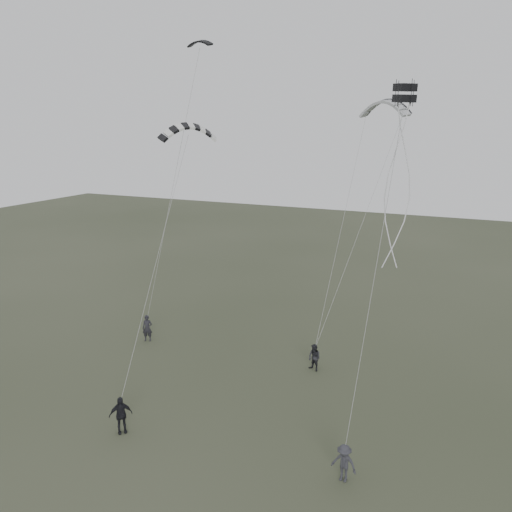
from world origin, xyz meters
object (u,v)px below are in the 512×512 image
at_px(flyer_far, 344,463).
at_px(kite_pale_large, 385,102).
at_px(kite_striped, 188,126).
at_px(kite_dark_small, 200,41).
at_px(flyer_left, 147,328).
at_px(flyer_right, 314,358).
at_px(flyer_center, 121,415).
at_px(kite_box, 405,93).

bearing_deg(flyer_far, kite_pale_large, 104.27).
bearing_deg(kite_striped, kite_pale_large, -5.49).
relative_size(flyer_far, kite_dark_small, 1.02).
xyz_separation_m(flyer_left, flyer_right, (12.24, 0.51, -0.09)).
bearing_deg(kite_dark_small, flyer_left, -138.29).
bearing_deg(flyer_center, kite_pale_large, 16.69).
bearing_deg(kite_dark_small, flyer_far, -35.73).
xyz_separation_m(kite_dark_small, kite_box, (13.87, -6.99, -3.89)).
bearing_deg(flyer_right, flyer_center, -99.10).
bearing_deg(kite_pale_large, flyer_left, -127.96).
bearing_deg(kite_pale_large, kite_striped, -116.47).
relative_size(flyer_right, kite_pale_large, 0.49).
bearing_deg(kite_dark_small, kite_striped, -69.19).
xyz_separation_m(flyer_left, kite_dark_small, (3.42, 2.56, 19.14)).
height_order(flyer_far, kite_pale_large, kite_pale_large).
bearing_deg(kite_striped, kite_box, -61.12).
relative_size(flyer_left, flyer_far, 1.11).
distance_m(kite_dark_small, kite_pale_large, 12.55).
relative_size(flyer_right, flyer_center, 0.89).
height_order(kite_pale_large, kite_box, kite_pale_large).
height_order(flyer_right, kite_striped, kite_striped).
bearing_deg(flyer_center, flyer_left, 73.26).
height_order(flyer_center, kite_striped, kite_striped).
bearing_deg(kite_pale_large, kite_box, -51.94).
height_order(flyer_far, kite_dark_small, kite_dark_small).
xyz_separation_m(kite_striped, kite_box, (12.96, -3.80, 1.32)).
height_order(flyer_far, kite_striped, kite_striped).
height_order(flyer_center, kite_dark_small, kite_dark_small).
distance_m(flyer_center, flyer_far, 11.08).
height_order(flyer_right, kite_dark_small, kite_dark_small).
xyz_separation_m(flyer_right, kite_dark_small, (-8.82, 2.04, 19.23)).
bearing_deg(flyer_center, kite_box, -22.08).
height_order(flyer_left, flyer_far, flyer_left).
xyz_separation_m(flyer_right, kite_pale_large, (2.10, 7.04, 15.58)).
bearing_deg(flyer_left, kite_striped, -30.93).
relative_size(flyer_center, kite_dark_small, 1.15).
bearing_deg(kite_box, flyer_right, 96.13).
distance_m(flyer_right, flyer_far, 10.09).
distance_m(flyer_right, kite_pale_large, 17.23).
bearing_deg(kite_box, flyer_left, 126.17).
xyz_separation_m(kite_dark_small, kite_striped, (0.91, -3.19, -5.20)).
distance_m(flyer_far, kite_pale_large, 22.58).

